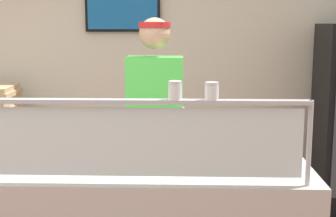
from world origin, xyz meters
name	(u,v)px	position (x,y,z in m)	size (l,w,h in m)	color
shop_rear_unit	(166,60)	(0.87, 2.67, 1.36)	(6.14, 0.13, 2.70)	silver
sneeze_guard	(148,130)	(0.87, 0.06, 1.22)	(1.57, 0.06, 0.42)	#B2B5BC
pizza_tray	(128,160)	(0.73, 0.41, 0.97)	(0.46, 0.46, 0.04)	#9EA0A8
pizza_server	(136,158)	(0.78, 0.39, 0.99)	(0.07, 0.28, 0.01)	#ADAFB7
parmesan_shaker	(175,92)	(1.00, 0.06, 1.41)	(0.07, 0.07, 0.09)	white
pepper_flake_shaker	(212,92)	(1.17, 0.06, 1.40)	(0.07, 0.07, 0.08)	white
worker_figure	(156,129)	(0.85, 1.07, 1.01)	(0.41, 0.50, 1.76)	#23232D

